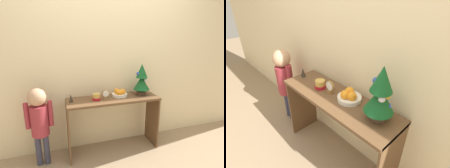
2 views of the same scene
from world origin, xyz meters
TOP-DOWN VIEW (x-y plane):
  - ground_plane at (0.00, 0.00)m, footprint 12.00×12.00m
  - back_wall at (0.00, 0.43)m, footprint 7.00×0.05m
  - console_table at (0.00, 0.19)m, footprint 1.21×0.38m
  - mini_tree at (0.42, 0.22)m, footprint 0.22×0.22m
  - fruit_bowl at (0.11, 0.24)m, footprint 0.21×0.21m
  - singing_bowl at (-0.23, 0.19)m, footprint 0.10×0.10m
  - desk_clock at (-0.10, 0.21)m, footprint 0.10×0.04m
  - figurine at (-0.54, 0.20)m, footprint 0.05×0.05m
  - child_figure at (-0.91, 0.16)m, footprint 0.31×0.21m

SIDE VIEW (x-z plane):
  - ground_plane at x=0.00m, z-range 0.00..0.00m
  - console_table at x=0.00m, z-range 0.21..0.96m
  - child_figure at x=-0.91m, z-range 0.14..1.12m
  - singing_bowl at x=-0.23m, z-range 0.75..0.83m
  - fruit_bowl at x=0.11m, z-range 0.74..0.84m
  - figurine at x=-0.54m, z-range 0.75..0.86m
  - desk_clock at x=-0.10m, z-range 0.75..0.87m
  - mini_tree at x=0.42m, z-range 0.76..1.18m
  - back_wall at x=0.00m, z-range 0.00..2.50m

